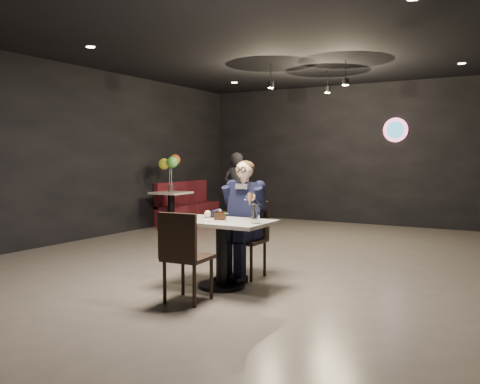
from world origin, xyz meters
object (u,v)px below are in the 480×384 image
Objects in this scene: main_table at (221,254)px; chair_far at (246,239)px; booth_bench at (188,202)px; balloon_vase at (171,188)px; seated_man at (246,218)px; sundae_glass at (256,214)px; chair_near at (188,256)px; side_table at (171,209)px; passerby at (237,190)px.

chair_far is (0.00, 0.55, 0.09)m from main_table.
balloon_vase is at bearing -73.30° from booth_bench.
chair_far is at bearing 0.00° from seated_man.
booth_bench is at bearing 132.59° from sundae_glass.
chair_near is at bearing -126.88° from sundae_glass.
side_table is (-3.72, 3.37, -0.44)m from sundae_glass.
main_table is at bearing 108.73° from passerby.
seated_man reaches higher than side_table.
main_table is 4.67m from side_table.
sundae_glass reaches higher than balloon_vase.
chair_far is at bearing -46.71° from booth_bench.
passerby is (1.02, 0.85, 0.36)m from side_table.
chair_near is 0.64× the size of seated_man.
seated_man is 4.30m from balloon_vase.
sundae_glass is at bearing 48.69° from chair_near.
seated_man is at bearing -46.71° from booth_bench.
balloon_vase reaches higher than main_table.
main_table is 0.65m from seated_man.
seated_man is at bearing 85.57° from chair_near.
main_table is 1.20× the size of chair_near.
chair_near is (0.00, -0.63, 0.09)m from main_table.
balloon_vase is at bearing 139.53° from chair_far.
chair_far is 1.18m from chair_near.
chair_near is 1.14× the size of side_table.
seated_man reaches higher than balloon_vase.
seated_man is 0.74m from sundae_glass.
side_table is (-3.27, 3.96, -0.05)m from chair_near.
chair_near is 5.14m from side_table.
booth_bench is at bearing 121.28° from chair_near.
booth_bench is at bearing 106.70° from balloon_vase.
chair_far and chair_near have the same top height.
seated_man reaches higher than booth_bench.
sundae_glass reaches higher than chair_near.
chair_far reaches higher than side_table.
balloon_vase is (-3.27, 2.79, 0.37)m from chair_far.
seated_man is 5.21m from booth_bench.
booth_bench is 1.37m from passerby.
seated_man is 4.28m from passerby.
chair_near is at bearing -50.49° from side_table.
seated_man is at bearing 112.22° from passerby.
side_table is (-3.27, 3.34, 0.03)m from main_table.
chair_near reaches higher than side_table.
chair_far is at bearing 90.00° from main_table.
seated_man is at bearing -40.47° from balloon_vase.
booth_bench is at bearing 106.70° from side_table.
seated_man is at bearing -40.47° from side_table.
booth_bench is (-3.57, 3.79, -0.27)m from seated_man.
sundae_glass reaches higher than side_table.
sundae_glass is at bearing -42.19° from side_table.
seated_man reaches higher than sundae_glass.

